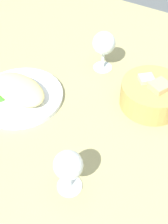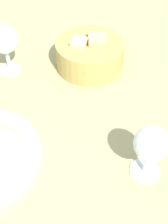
{
  "view_description": "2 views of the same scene",
  "coord_description": "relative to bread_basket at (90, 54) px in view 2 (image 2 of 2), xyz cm",
  "views": [
    {
      "loc": [
        33.08,
        -45.99,
        62.23
      ],
      "look_at": [
        4.04,
        1.09,
        3.93
      ],
      "focal_mm": 48.74,
      "sensor_mm": 36.0,
      "label": 1
    },
    {
      "loc": [
        -12.81,
        -41.82,
        50.04
      ],
      "look_at": [
        5.51,
        -2.92,
        5.66
      ],
      "focal_mm": 48.46,
      "sensor_mm": 36.0,
      "label": 2
    }
  ],
  "objects": [
    {
      "name": "wine_glass_near",
      "position": [
        -5.02,
        -34.57,
        4.19
      ],
      "size": [
        6.44,
        6.44,
        11.89
      ],
      "color": "silver",
      "rests_on": "ground_plane"
    },
    {
      "name": "wine_glass_far",
      "position": [
        -19.9,
        7.47,
        5.04
      ],
      "size": [
        7.15,
        7.15,
        13.03
      ],
      "color": "silver",
      "rests_on": "ground_plane"
    },
    {
      "name": "ground_plane",
      "position": [
        -16.63,
        -17.12,
        -4.82
      ],
      "size": [
        140.0,
        140.0,
        2.0
      ],
      "primitive_type": "cube",
      "color": "tan"
    },
    {
      "name": "bread_basket",
      "position": [
        0.0,
        0.0,
        0.0
      ],
      "size": [
        17.7,
        17.7,
        9.0
      ],
      "color": "tan",
      "rests_on": "ground_plane"
    }
  ]
}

